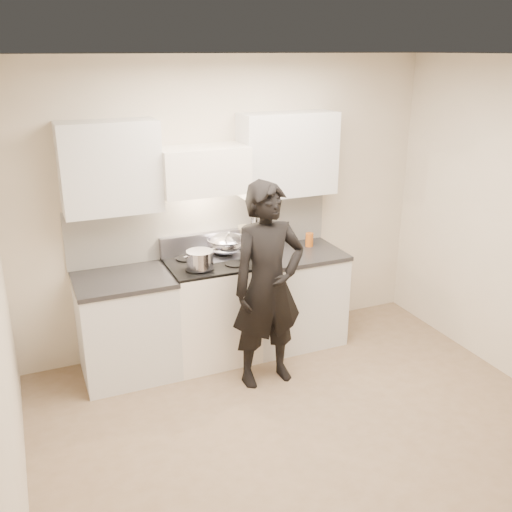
# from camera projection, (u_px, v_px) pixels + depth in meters

# --- Properties ---
(ground_plane) EXTENTS (4.00, 4.00, 0.00)m
(ground_plane) POSITION_uv_depth(u_px,v_px,m) (312.00, 435.00, 4.29)
(ground_plane) COLOR #856E57
(room_shell) EXTENTS (4.04, 3.54, 2.70)m
(room_shell) POSITION_uv_depth(u_px,v_px,m) (288.00, 219.00, 4.04)
(room_shell) COLOR beige
(room_shell) RESTS_ON ground
(stove) EXTENTS (0.76, 0.65, 0.96)m
(stove) POSITION_uv_depth(u_px,v_px,m) (212.00, 310.00, 5.25)
(stove) COLOR white
(stove) RESTS_ON ground
(counter_right) EXTENTS (0.92, 0.67, 0.92)m
(counter_right) POSITION_uv_depth(u_px,v_px,m) (292.00, 296.00, 5.56)
(counter_right) COLOR silver
(counter_right) RESTS_ON ground
(counter_left) EXTENTS (0.82, 0.67, 0.92)m
(counter_left) POSITION_uv_depth(u_px,v_px,m) (127.00, 326.00, 4.97)
(counter_left) COLOR silver
(counter_left) RESTS_ON ground
(wok) EXTENTS (0.36, 0.45, 0.29)m
(wok) POSITION_uv_depth(u_px,v_px,m) (226.00, 243.00, 5.23)
(wok) COLOR #B5B7CC
(wok) RESTS_ON stove
(stock_pot) EXTENTS (0.32, 0.30, 0.16)m
(stock_pot) POSITION_uv_depth(u_px,v_px,m) (200.00, 260.00, 4.88)
(stock_pot) COLOR #B5B7CC
(stock_pot) RESTS_ON stove
(utensil_crock) EXTENTS (0.12, 0.12, 0.31)m
(utensil_crock) POSITION_uv_depth(u_px,v_px,m) (255.00, 240.00, 5.44)
(utensil_crock) COLOR #9D9DAD
(utensil_crock) RESTS_ON counter_right
(spice_jar) EXTENTS (0.04, 0.04, 0.09)m
(spice_jar) POSITION_uv_depth(u_px,v_px,m) (271.00, 243.00, 5.52)
(spice_jar) COLOR #E65210
(spice_jar) RESTS_ON counter_right
(oil_glass) EXTENTS (0.08, 0.08, 0.13)m
(oil_glass) POSITION_uv_depth(u_px,v_px,m) (309.00, 240.00, 5.55)
(oil_glass) COLOR #AA5217
(oil_glass) RESTS_ON counter_right
(person) EXTENTS (0.66, 0.45, 1.77)m
(person) POSITION_uv_depth(u_px,v_px,m) (268.00, 286.00, 4.73)
(person) COLOR black
(person) RESTS_ON ground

